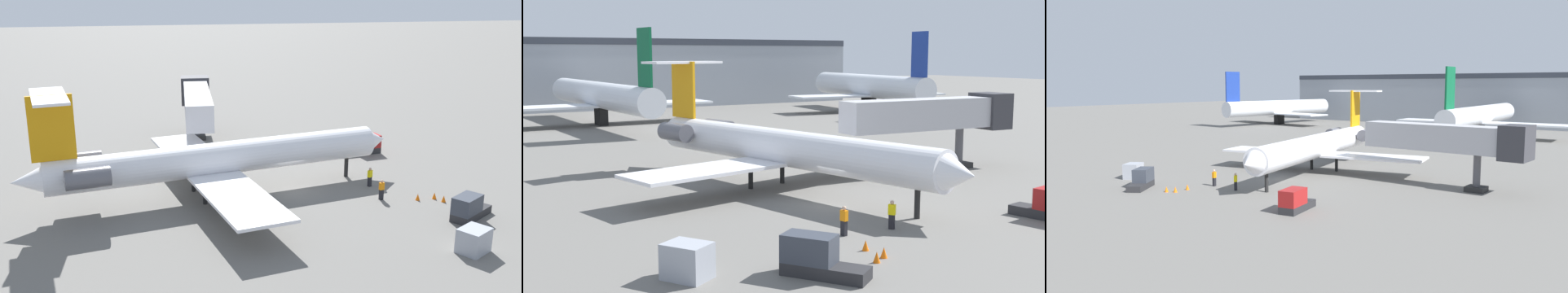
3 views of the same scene
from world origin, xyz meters
TOP-DOWN VIEW (x-y plane):
  - ground_plane at (0.00, 0.00)m, footprint 400.00×400.00m
  - regional_jet at (-0.34, 6.84)m, footprint 24.70×31.79m
  - jet_bridge at (15.69, 6.49)m, footprint 16.70×3.83m
  - ground_crew_marshaller at (-0.68, -6.89)m, footprint 0.43×0.48m
  - ground_crew_loader at (-3.89, -6.64)m, footprint 0.33×0.44m
  - baggage_tug_lead at (-8.98, -11.47)m, footprint 3.39×4.10m
  - cargo_container_uld at (-14.15, -8.82)m, footprint 2.38×2.53m
  - traffic_cone_near at (-4.62, -9.51)m, footprint 0.36×0.36m
  - traffic_cone_mid at (-4.62, -10.97)m, footprint 0.36×0.36m
  - traffic_cone_far at (-5.40, -11.38)m, footprint 0.36×0.36m
  - terminal_building at (0.00, 91.54)m, footprint 121.29×19.14m
  - parked_airliner_west_mid at (1.24, 58.11)m, footprint 32.53×38.62m
  - parked_airliner_centre at (48.06, 56.91)m, footprint 28.91×34.02m

SIDE VIEW (x-z plane):
  - ground_plane at x=0.00m, z-range -0.10..0.00m
  - traffic_cone_near at x=-4.62m, z-range 0.00..0.55m
  - traffic_cone_mid at x=-4.62m, z-range 0.00..0.55m
  - traffic_cone_far at x=-5.40m, z-range 0.00..0.55m
  - cargo_container_uld at x=-14.15m, z-range 0.00..1.65m
  - baggage_tug_lead at x=-8.98m, z-range -0.11..1.79m
  - ground_crew_marshaller at x=-0.68m, z-range 0.01..1.70m
  - ground_crew_loader at x=-3.89m, z-range 0.01..1.70m
  - regional_jet at x=-0.34m, z-range -1.49..7.89m
  - parked_airliner_west_mid at x=1.24m, z-range -2.41..10.68m
  - parked_airliner_centre at x=48.06m, z-range -2.40..11.02m
  - jet_bridge at x=15.69m, z-range 1.57..8.10m
  - terminal_building at x=0.00m, z-range 0.02..12.83m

